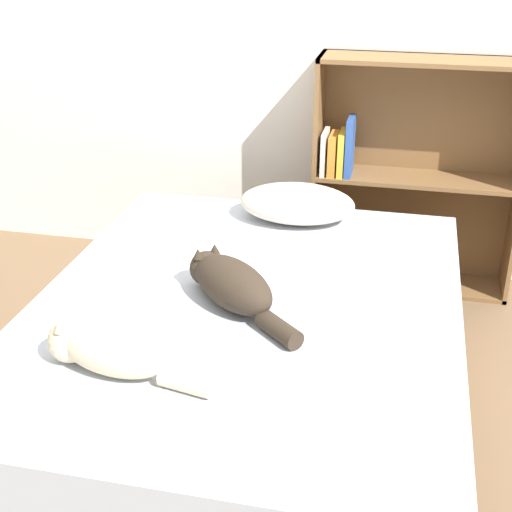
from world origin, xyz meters
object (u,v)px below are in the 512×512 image
bookshelf (410,173)px  bed (247,361)px  pillow (297,203)px  cat_dark (231,284)px  cat_light (106,349)px

bookshelf → bed: bearing=-112.2°
pillow → cat_dark: 0.76m
bed → pillow: size_ratio=3.80×
bed → pillow: pillow is taller
pillow → cat_light: bearing=-105.9°
cat_light → pillow: bearing=-94.8°
bed → cat_light: 0.64m
bed → pillow: 0.79m
cat_dark → bookshelf: bookshelf is taller
pillow → cat_light: 1.25m
bed → cat_light: size_ratio=3.57×
cat_light → bed: bearing=-110.8°
bed → pillow: bearing=86.4°
cat_dark → bookshelf: bearing=-71.6°
bookshelf → pillow: bearing=-132.5°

